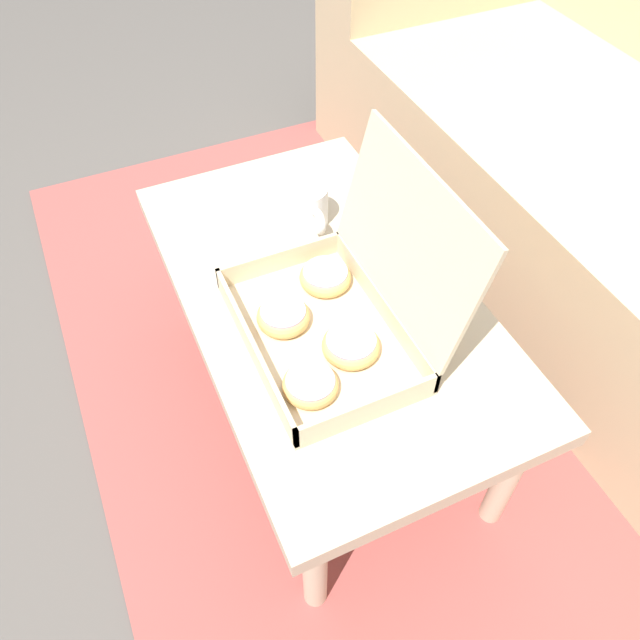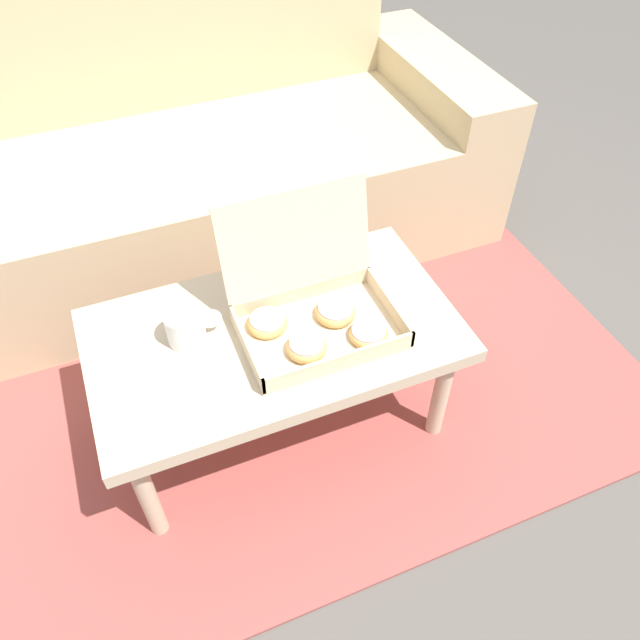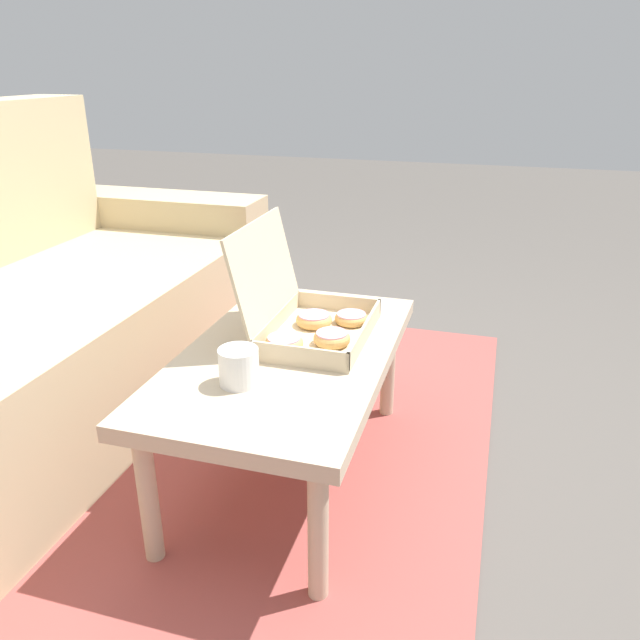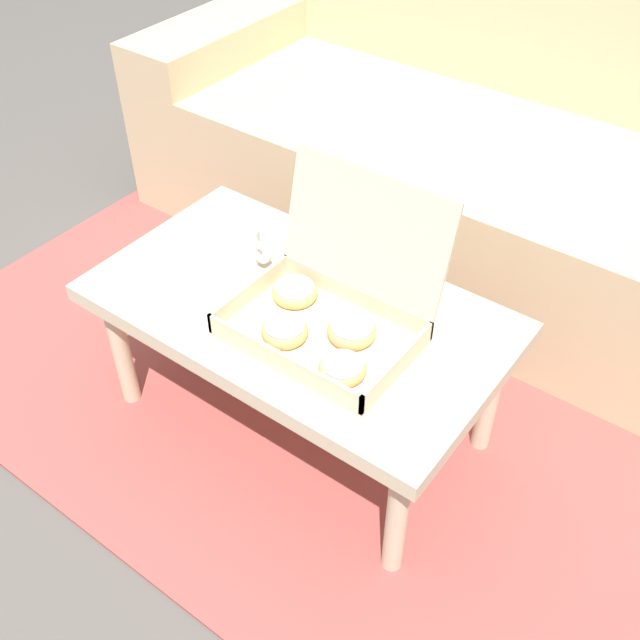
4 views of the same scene
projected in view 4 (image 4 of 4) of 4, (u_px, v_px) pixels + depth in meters
ground_plane at (324, 398)px, 1.93m from camera, size 12.00×12.00×0.00m
area_rug at (387, 333)px, 2.11m from camera, size 2.23×1.86×0.01m
couch at (490, 159)px, 2.22m from camera, size 2.11×0.85×0.96m
coffee_table at (298, 320)px, 1.64m from camera, size 0.91×0.52×0.39m
pastry_box at (329, 309)px, 1.52m from camera, size 0.38×0.32×0.30m
coffee_mug at (241, 245)px, 1.70m from camera, size 0.14×0.09×0.09m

